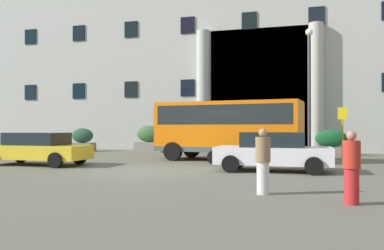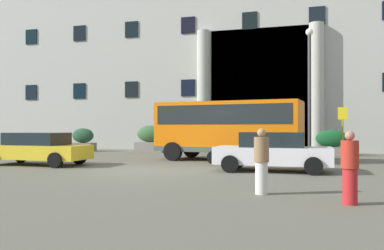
# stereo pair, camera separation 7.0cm
# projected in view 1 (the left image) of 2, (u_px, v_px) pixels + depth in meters

# --- Properties ---
(ground_plane) EXTENTS (80.00, 64.00, 0.12)m
(ground_plane) POSITION_uv_depth(u_px,v_px,m) (144.00, 173.00, 14.58)
(ground_plane) COLOR #585749
(office_building_facade) EXTENTS (37.65, 9.71, 19.91)m
(office_building_facade) POSITION_uv_depth(u_px,v_px,m) (230.00, 23.00, 31.46)
(office_building_facade) COLOR #AAACA2
(office_building_facade) RESTS_ON ground_plane
(orange_minibus) EXTENTS (7.17, 3.28, 2.84)m
(orange_minibus) POSITION_uv_depth(u_px,v_px,m) (228.00, 126.00, 19.30)
(orange_minibus) COLOR orange
(orange_minibus) RESTS_ON ground_plane
(bus_stop_sign) EXTENTS (0.44, 0.08, 2.60)m
(bus_stop_sign) POSITION_uv_depth(u_px,v_px,m) (342.00, 127.00, 19.37)
(bus_stop_sign) COLOR #9F9316
(bus_stop_sign) RESTS_ON ground_plane
(hedge_planter_west) EXTENTS (1.89, 0.88, 1.74)m
(hedge_planter_west) POSITION_uv_depth(u_px,v_px,m) (150.00, 139.00, 25.93)
(hedge_planter_west) COLOR gray
(hedge_planter_west) RESTS_ON ground_plane
(hedge_planter_entrance_right) EXTENTS (1.54, 0.75, 1.56)m
(hedge_planter_entrance_right) POSITION_uv_depth(u_px,v_px,m) (253.00, 141.00, 24.23)
(hedge_planter_entrance_right) COLOR slate
(hedge_planter_entrance_right) RESTS_ON ground_plane
(hedge_planter_far_east) EXTENTS (1.63, 0.83, 1.55)m
(hedge_planter_far_east) POSITION_uv_depth(u_px,v_px,m) (82.00, 140.00, 26.72)
(hedge_planter_far_east) COLOR #6C6557
(hedge_planter_far_east) RESTS_ON ground_plane
(hedge_planter_east) EXTENTS (1.90, 0.71, 1.47)m
(hedge_planter_east) POSITION_uv_depth(u_px,v_px,m) (331.00, 143.00, 22.94)
(hedge_planter_east) COLOR slate
(hedge_planter_east) RESTS_ON ground_plane
(parked_sedan_second) EXTENTS (4.52, 1.96, 1.39)m
(parked_sedan_second) POSITION_uv_depth(u_px,v_px,m) (37.00, 148.00, 16.95)
(parked_sedan_second) COLOR gold
(parked_sedan_second) RESTS_ON ground_plane
(parked_estate_mid) EXTENTS (4.17, 1.95, 1.43)m
(parked_estate_mid) POSITION_uv_depth(u_px,v_px,m) (273.00, 151.00, 14.54)
(parked_estate_mid) COLOR silver
(parked_estate_mid) RESTS_ON ground_plane
(motorcycle_far_end) EXTENTS (1.98, 0.55, 0.89)m
(motorcycle_far_end) POSITION_uv_depth(u_px,v_px,m) (31.00, 150.00, 19.84)
(motorcycle_far_end) COLOR black
(motorcycle_far_end) RESTS_ON ground_plane
(motorcycle_near_kerb) EXTENTS (2.01, 0.55, 0.89)m
(motorcycle_near_kerb) POSITION_uv_depth(u_px,v_px,m) (229.00, 154.00, 17.05)
(motorcycle_near_kerb) COLOR black
(motorcycle_near_kerb) RESTS_ON ground_plane
(pedestrian_man_crossing) EXTENTS (0.36, 0.36, 1.58)m
(pedestrian_man_crossing) POSITION_uv_depth(u_px,v_px,m) (263.00, 161.00, 9.54)
(pedestrian_man_crossing) COLOR beige
(pedestrian_man_crossing) RESTS_ON ground_plane
(pedestrian_woman_with_bag) EXTENTS (0.36, 0.36, 1.54)m
(pedestrian_woman_with_bag) POSITION_uv_depth(u_px,v_px,m) (352.00, 168.00, 8.28)
(pedestrian_woman_with_bag) COLOR #B11F22
(pedestrian_woman_with_bag) RESTS_ON ground_plane
(lamppost_plaza_centre) EXTENTS (0.40, 0.40, 7.00)m
(lamppost_plaza_centre) POSITION_uv_depth(u_px,v_px,m) (309.00, 81.00, 21.55)
(lamppost_plaza_centre) COLOR #3E3B3D
(lamppost_plaza_centre) RESTS_ON ground_plane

